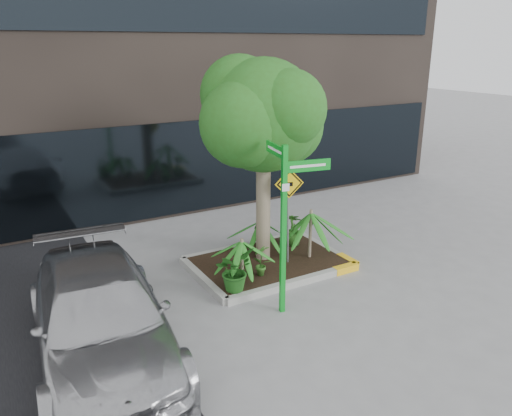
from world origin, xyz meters
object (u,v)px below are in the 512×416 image
parked_car (101,317)px  street_sign_post (286,211)px  tree (263,116)px  cattle_sign (289,200)px

parked_car → street_sign_post: street_sign_post is taller
parked_car → tree: bearing=29.6°
tree → parked_car: tree is taller
parked_car → cattle_sign: 4.61m
tree → cattle_sign: 1.84m
parked_car → street_sign_post: 3.50m
tree → street_sign_post: tree is taller
parked_car → street_sign_post: (3.27, -0.18, 1.23)m
cattle_sign → parked_car: bearing=-149.9°
street_sign_post → cattle_sign: size_ratio=1.48×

